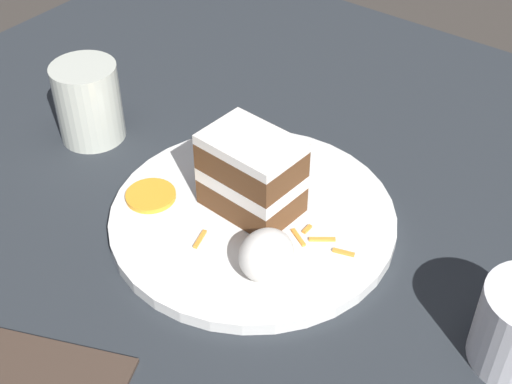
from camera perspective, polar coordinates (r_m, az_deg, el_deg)
ground_plane at (r=0.74m, az=-2.43°, el=-6.01°), size 6.00×6.00×0.00m
dining_table at (r=0.73m, az=-2.46°, el=-5.22°), size 1.11×1.11×0.03m
plate at (r=0.74m, az=0.00°, el=-2.18°), size 0.30×0.30×0.01m
cake_slice at (r=0.72m, az=-0.37°, el=1.46°), size 0.07×0.10×0.09m
cream_dollop at (r=0.66m, az=0.84°, el=-5.07°), size 0.06×0.05×0.05m
orange_garnish at (r=0.76m, az=-8.37°, el=-0.25°), size 0.05×0.05×0.01m
carrot_shreds_scatter at (r=0.72m, az=2.81°, el=-2.69°), size 0.17×0.14×0.00m
drinking_glass at (r=0.87m, az=-13.19°, el=6.64°), size 0.08×0.08×0.10m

